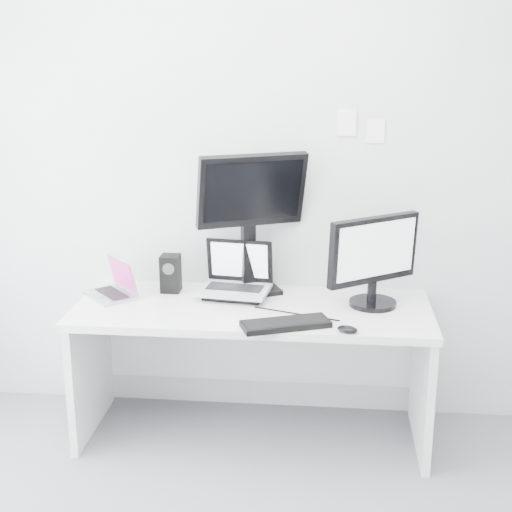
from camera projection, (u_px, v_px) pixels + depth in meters
name	position (u px, v px, depth m)	size (l,w,h in m)	color
back_wall	(259.00, 173.00, 3.87)	(3.60, 3.60, 0.00)	silver
desk	(253.00, 372.00, 3.81)	(1.80, 0.70, 0.73)	silver
macbook	(109.00, 278.00, 3.81)	(0.28, 0.21, 0.21)	#ABABB0
speaker	(171.00, 273.00, 3.90)	(0.10, 0.10, 0.20)	black
dell_laptop	(234.00, 270.00, 3.79)	(0.36, 0.28, 0.30)	#A7A8AD
rear_monitor	(250.00, 222.00, 3.80)	(0.57, 0.20, 0.77)	black
samsung_monitor	(375.00, 260.00, 3.65)	(0.52, 0.24, 0.48)	black
keyboard	(286.00, 324.00, 3.43)	(0.41, 0.15, 0.03)	black
mouse	(347.00, 329.00, 3.36)	(0.10, 0.06, 0.03)	black
wall_note_0	(347.00, 122.00, 3.74)	(0.10, 0.00, 0.14)	white
wall_note_1	(376.00, 131.00, 3.74)	(0.09, 0.00, 0.13)	white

